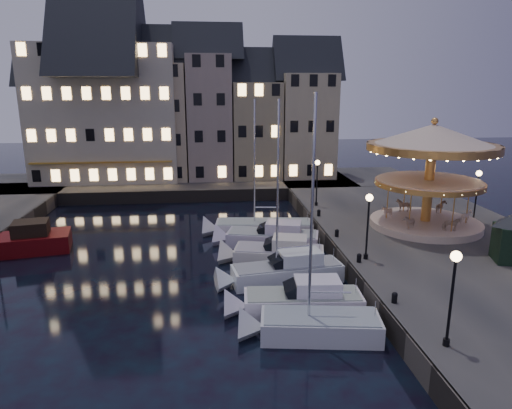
{
  "coord_description": "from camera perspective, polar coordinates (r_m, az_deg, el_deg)",
  "views": [
    {
      "loc": [
        -2.43,
        -25.02,
        11.71
      ],
      "look_at": [
        1.0,
        8.0,
        3.2
      ],
      "focal_mm": 32.0,
      "sensor_mm": 36.0,
      "label": 1
    }
  ],
  "objects": [
    {
      "name": "townhouse_nd",
      "position": [
        55.08,
        -5.86,
        11.77
      ],
      "size": [
        5.5,
        8.0,
        15.8
      ],
      "color": "gray",
      "rests_on": "quay_north"
    },
    {
      "name": "streetlamp_c",
      "position": [
        41.4,
        7.64,
        3.54
      ],
      "size": [
        0.44,
        0.44,
        4.17
      ],
      "color": "black",
      "rests_on": "quay_east"
    },
    {
      "name": "townhouse_nf",
      "position": [
        56.35,
        6.16,
        10.8
      ],
      "size": [
        6.82,
        8.0,
        13.8
      ],
      "color": "tan",
      "rests_on": "quay_north"
    },
    {
      "name": "hotel_corner",
      "position": [
        56.26,
        -18.18,
        11.71
      ],
      "size": [
        17.6,
        9.0,
        16.8
      ],
      "color": "beige",
      "rests_on": "quay_north"
    },
    {
      "name": "townhouse_ne",
      "position": [
        55.45,
        -0.09,
        10.31
      ],
      "size": [
        6.16,
        8.0,
        12.8
      ],
      "color": "#9A8D69",
      "rests_on": "quay_north"
    },
    {
      "name": "motorboat_d",
      "position": [
        31.42,
        2.12,
        -6.27
      ],
      "size": [
        7.17,
        3.73,
        2.15
      ],
      "color": "silver",
      "rests_on": "ground"
    },
    {
      "name": "motorboat_e",
      "position": [
        34.74,
        1.41,
        -4.21
      ],
      "size": [
        7.92,
        4.1,
        2.15
      ],
      "color": "silver",
      "rests_on": "ground"
    },
    {
      "name": "motorboat_f",
      "position": [
        37.41,
        0.12,
        -3.01
      ],
      "size": [
        8.96,
        3.21,
        11.85
      ],
      "color": "silver",
      "rests_on": "ground"
    },
    {
      "name": "ground",
      "position": [
        27.73,
        -0.36,
        -10.6
      ],
      "size": [
        160.0,
        160.0,
        0.0
      ],
      "primitive_type": "plane",
      "color": "black",
      "rests_on": "ground"
    },
    {
      "name": "motorboat_c",
      "position": [
        28.46,
        3.12,
        -8.46
      ],
      "size": [
        7.92,
        3.01,
        10.46
      ],
      "color": "white",
      "rests_on": "ground"
    },
    {
      "name": "motorboat_a",
      "position": [
        22.88,
        6.55,
        -14.95
      ],
      "size": [
        6.84,
        3.05,
        11.27
      ],
      "color": "silver",
      "rests_on": "ground"
    },
    {
      "name": "townhouse_nc",
      "position": [
        55.38,
        -11.91,
        11.04
      ],
      "size": [
        6.82,
        8.0,
        14.8
      ],
      "color": "tan",
      "rests_on": "quay_north"
    },
    {
      "name": "bollard_b",
      "position": [
        28.9,
        12.76,
        -6.47
      ],
      "size": [
        0.3,
        0.3,
        0.57
      ],
      "color": "black",
      "rests_on": "quay_east"
    },
    {
      "name": "streetlamp_d",
      "position": [
        39.84,
        25.92,
        1.78
      ],
      "size": [
        0.44,
        0.44,
        4.17
      ],
      "color": "black",
      "rests_on": "quay_east"
    },
    {
      "name": "red_fishing_boat",
      "position": [
        37.7,
        -28.13,
        -4.35
      ],
      "size": [
        8.61,
        4.4,
        6.16
      ],
      "color": "#61080B",
      "rests_on": "ground"
    },
    {
      "name": "townhouse_na",
      "position": [
        57.75,
        -23.43,
        9.31
      ],
      "size": [
        5.5,
        8.0,
        12.8
      ],
      "color": "gray",
      "rests_on": "quay_north"
    },
    {
      "name": "bollard_d",
      "position": [
        38.49,
        7.86,
        -0.99
      ],
      "size": [
        0.3,
        0.3,
        0.57
      ],
      "color": "black",
      "rests_on": "quay_east"
    },
    {
      "name": "bollard_a",
      "position": [
        24.18,
        16.93,
        -11.0
      ],
      "size": [
        0.3,
        0.3,
        0.57
      ],
      "color": "black",
      "rests_on": "quay_east"
    },
    {
      "name": "streetlamp_a",
      "position": [
        20.21,
        23.39,
        -9.24
      ],
      "size": [
        0.44,
        0.44,
        4.17
      ],
      "color": "black",
      "rests_on": "quay_east"
    },
    {
      "name": "quaywall_e",
      "position": [
        34.0,
        8.79,
        -4.79
      ],
      "size": [
        0.15,
        44.0,
        1.3
      ],
      "primitive_type": "cube",
      "color": "#47423A",
      "rests_on": "ground"
    },
    {
      "name": "carousel",
      "position": [
        36.45,
        21.09,
        5.65
      ],
      "size": [
        9.51,
        9.51,
        8.32
      ],
      "color": "beige",
      "rests_on": "quay_east"
    },
    {
      "name": "quay_east",
      "position": [
        36.8,
        20.97,
        -4.1
      ],
      "size": [
        16.0,
        56.0,
        1.3
      ],
      "primitive_type": "cube",
      "color": "#474442",
      "rests_on": "ground"
    },
    {
      "name": "motorboat_b",
      "position": [
        24.9,
        4.91,
        -12.08
      ],
      "size": [
        7.34,
        2.51,
        2.15
      ],
      "color": "silver",
      "rests_on": "ground"
    },
    {
      "name": "bollard_c",
      "position": [
        33.4,
        10.07,
        -3.47
      ],
      "size": [
        0.3,
        0.3,
        0.57
      ],
      "color": "black",
      "rests_on": "quay_east"
    },
    {
      "name": "quay_north",
      "position": [
        54.45,
        -11.68,
        2.35
      ],
      "size": [
        44.0,
        12.0,
        1.3
      ],
      "primitive_type": "cube",
      "color": "#474442",
      "rests_on": "ground"
    },
    {
      "name": "townhouse_nb",
      "position": [
        56.34,
        -18.11,
        10.19
      ],
      "size": [
        6.16,
        8.0,
        13.8
      ],
      "color": "tan",
      "rests_on": "quay_north"
    },
    {
      "name": "streetlamp_b",
      "position": [
        28.79,
        13.85,
        -1.55
      ],
      "size": [
        0.44,
        0.44,
        4.17
      ],
      "color": "black",
      "rests_on": "quay_east"
    },
    {
      "name": "quaywall_n",
      "position": [
        48.44,
        -10.0,
        0.95
      ],
      "size": [
        48.0,
        0.15,
        1.3
      ],
      "primitive_type": "cube",
      "color": "#47423A",
      "rests_on": "ground"
    }
  ]
}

